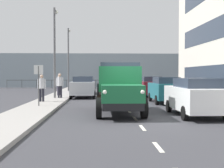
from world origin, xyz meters
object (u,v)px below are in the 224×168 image
Objects in this scene: car_maroon_kerbside_2 at (150,86)px; pedestrian_couple_a at (42,86)px; car_navy_oppositeside_1 at (86,85)px; street_sign at (39,78)px; pedestrian_strolling at (60,83)px; truck_vintage_green at (119,90)px; car_silver_oppositeside_0 at (83,87)px; car_teal_kerbside_1 at (165,89)px; pedestrian_near_railing at (59,84)px; car_white_kerbside_near at (195,96)px; lamp_post_promenade at (55,45)px; lamp_post_far at (68,54)px.

car_maroon_kerbside_2 is 10.11m from pedestrian_couple_a.
street_sign is at bearing 81.03° from car_navy_oppositeside_1.
pedestrian_strolling is at bearing -104.18° from pedestrian_couple_a.
truck_vintage_green is 10.57m from car_silver_oppositeside_0.
car_teal_kerbside_1 is 1.00× the size of car_navy_oppositeside_1.
pedestrian_near_railing is (0.42, -2.58, -0.11)m from pedestrian_strolling.
car_maroon_kerbside_2 is (-0.00, -12.03, -0.00)m from car_white_kerbside_near.
car_silver_oppositeside_0 is at bearing 162.75° from pedestrian_near_railing.
truck_vintage_green is 2.51× the size of street_sign.
pedestrian_strolling is at bearing -20.94° from car_teal_kerbside_1.
street_sign is (7.70, 2.89, 0.79)m from car_teal_kerbside_1.
lamp_post_promenade is at bearing -22.15° from car_teal_kerbside_1.
lamp_post_promenade is at bearing -90.11° from street_sign.
lamp_post_promenade is at bearing 89.65° from lamp_post_far.
car_navy_oppositeside_1 is at bearing -98.97° from street_sign.
car_teal_kerbside_1 and car_maroon_kerbside_2 have the same top height.
car_maroon_kerbside_2 is 0.68× the size of lamp_post_far.
lamp_post_far is at bearing -90.55° from pedestrian_near_railing.
pedestrian_near_railing reaches higher than car_teal_kerbside_1.
car_navy_oppositeside_1 is 2.33× the size of pedestrian_couple_a.
truck_vintage_green is 3.47m from car_white_kerbside_near.
pedestrian_near_railing is (2.04, -0.63, 0.22)m from car_silver_oppositeside_0.
lamp_post_promenade reaches higher than car_silver_oppositeside_0.
car_maroon_kerbside_2 is 0.68× the size of lamp_post_promenade.
lamp_post_far reaches higher than pedestrian_strolling.
truck_vintage_green is at bearing 103.17° from lamp_post_far.
lamp_post_far reaches higher than pedestrian_couple_a.
pedestrian_near_railing is (7.70, -11.52, 0.21)m from car_white_kerbside_near.
car_silver_oppositeside_0 is (2.26, -10.32, -0.28)m from truck_vintage_green.
lamp_post_promenade reaches higher than car_teal_kerbside_1.
truck_vintage_green is 10.15m from lamp_post_promenade.
pedestrian_strolling is 0.80× the size of street_sign.
pedestrian_near_railing is 7.71m from lamp_post_far.
car_teal_kerbside_1 is at bearing 157.85° from lamp_post_promenade.
car_maroon_kerbside_2 is 1.15× the size of car_silver_oppositeside_0.
lamp_post_far reaches higher than car_teal_kerbside_1.
pedestrian_strolling reaches higher than car_silver_oppositeside_0.
truck_vintage_green reaches higher than car_silver_oppositeside_0.
lamp_post_far is (4.23, -18.06, 2.92)m from truck_vintage_green.
street_sign is at bearing 75.06° from car_silver_oppositeside_0.
pedestrian_couple_a reaches higher than car_navy_oppositeside_1.
pedestrian_near_railing is (-0.34, -5.59, -0.05)m from pedestrian_couple_a.
pedestrian_strolling is (7.29, -8.94, 0.33)m from car_white_kerbside_near.
car_white_kerbside_near is 12.03m from car_maroon_kerbside_2.
lamp_post_promenade is 1.01× the size of lamp_post_far.
pedestrian_couple_a is at bearing -49.10° from truck_vintage_green.
truck_vintage_green is at bearing 130.90° from pedestrian_couple_a.
pedestrian_strolling reaches higher than car_navy_oppositeside_1.
pedestrian_couple_a is 0.77× the size of street_sign.
pedestrian_strolling is at bearing 50.33° from car_silver_oppositeside_0.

